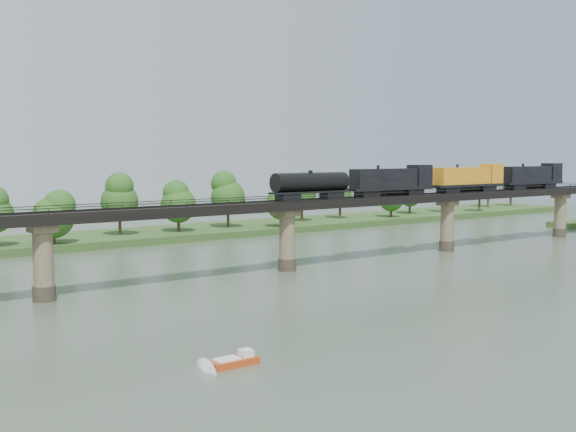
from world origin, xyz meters
TOP-DOWN VIEW (x-y plane):
  - ground at (0.00, 0.00)m, footprint 400.00×400.00m
  - far_bank at (0.00, 85.00)m, footprint 300.00×24.00m
  - bridge at (0.00, 30.00)m, footprint 236.00×30.00m
  - bridge_superstructure at (0.00, 30.00)m, footprint 220.00×4.90m
  - far_treeline at (-8.21, 80.52)m, footprint 289.06×17.54m
  - freight_train at (38.79, 30.00)m, footprint 81.05×3.16m
  - motorboat at (-36.53, -9.31)m, footprint 4.73×1.87m

SIDE VIEW (x-z plane):
  - ground at x=0.00m, z-range 0.00..0.00m
  - motorboat at x=-36.53m, z-range -0.21..1.10m
  - far_bank at x=0.00m, z-range 0.00..1.60m
  - bridge at x=0.00m, z-range -0.29..11.21m
  - far_treeline at x=-8.21m, z-range 2.03..15.63m
  - bridge_superstructure at x=0.00m, z-range 11.42..12.17m
  - freight_train at x=38.79m, z-range 11.38..16.95m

